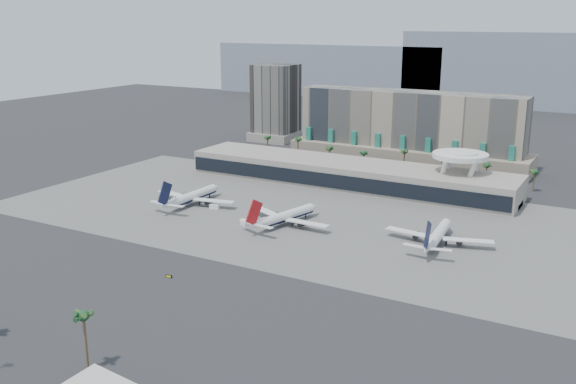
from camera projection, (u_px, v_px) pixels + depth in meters
The scene contains 15 objects.
ground at pixel (224, 251), 235.48m from camera, with size 900.00×900.00×0.00m, color #232326.
apron_pad at pixel (296, 212), 281.73m from camera, with size 260.00×130.00×0.06m, color #5B5B59.
mountain_ridge at pixel (530, 75), 609.80m from camera, with size 680.00×60.00×70.00m.
hotel at pixel (409, 135), 373.04m from camera, with size 140.00×30.00×42.00m.
office_tower at pixel (276, 107), 442.56m from camera, with size 30.00×30.00×52.00m.
terminal at pixel (348, 173), 326.16m from camera, with size 170.00×32.50×14.50m.
saucer_structure at pixel (460, 159), 302.21m from camera, with size 26.00×26.00×21.89m.
palm_row at pixel (386, 154), 351.38m from camera, with size 157.80×2.80×13.10m.
airliner_left at pixel (192, 196), 292.93m from camera, with size 42.73×43.95×15.18m.
airliner_centre at pixel (285, 216), 264.03m from camera, with size 40.59×42.16×14.79m.
airliner_right at pixel (438, 235), 241.02m from camera, with size 41.26×42.59×14.70m.
service_vehicle_a at pixel (214, 207), 286.76m from camera, with size 4.26×2.08×2.08m, color white.
service_vehicle_b at pixel (244, 223), 263.96m from camera, with size 3.31×1.89×1.70m, color white.
taxiway_sign at pixel (169, 276), 210.94m from camera, with size 2.19×0.77×0.99m.
near_palm_b at pixel (84, 322), 153.43m from camera, with size 6.00×6.00×15.40m.
Camera 1 is at (128.91, -181.63, 82.81)m, focal length 40.00 mm.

